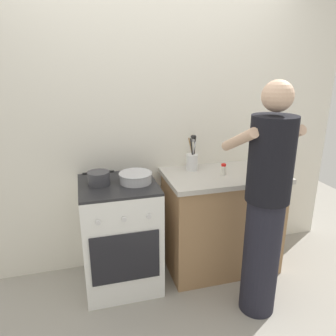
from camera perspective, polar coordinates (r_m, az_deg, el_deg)
ground at (r=2.91m, az=-0.34°, el=-19.88°), size 6.00×6.00×0.00m
back_wall at (r=2.88m, az=0.89°, el=7.27°), size 3.20×0.10×2.50m
countertop at (r=2.95m, az=9.37°, el=-9.17°), size 1.00×0.60×0.90m
stove_range at (r=2.73m, az=-8.45°, el=-11.57°), size 0.60×0.62×0.90m
pot at (r=2.53m, az=-12.17°, el=-1.76°), size 0.24×0.17×0.10m
mixing_bowl at (r=2.52m, az=-5.77°, el=-1.59°), size 0.26×0.26×0.08m
utensil_crock at (r=2.80m, az=4.30°, el=1.59°), size 0.10×0.10×0.31m
spice_bottle at (r=2.72m, az=9.79°, el=-0.27°), size 0.04×0.04×0.10m
oil_bottle at (r=2.80m, az=15.35°, el=0.95°), size 0.06×0.06×0.24m
person at (r=2.33m, az=16.96°, el=-6.31°), size 0.41×0.50×1.70m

